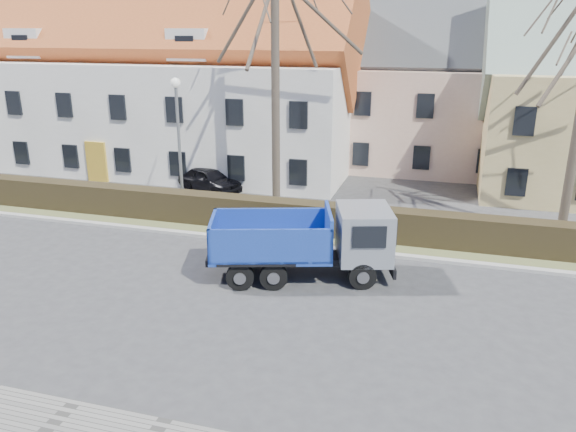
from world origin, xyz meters
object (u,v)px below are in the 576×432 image
(cart_frame, at_px, (234,230))
(streetlight, at_px, (179,148))
(dump_truck, at_px, (295,242))
(parked_car_a, at_px, (210,179))

(cart_frame, bearing_deg, streetlight, 146.67)
(cart_frame, bearing_deg, dump_truck, -41.11)
(streetlight, relative_size, parked_car_a, 1.65)
(cart_frame, bearing_deg, parked_car_a, 121.33)
(dump_truck, xyz_separation_m, streetlight, (-6.65, 5.10, 1.81))
(dump_truck, relative_size, parked_car_a, 1.69)
(streetlight, xyz_separation_m, parked_car_a, (-0.36, 3.83, -2.43))
(dump_truck, relative_size, cart_frame, 8.62)
(dump_truck, distance_m, parked_car_a, 11.37)
(cart_frame, xyz_separation_m, parked_car_a, (-3.64, 5.98, 0.30))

